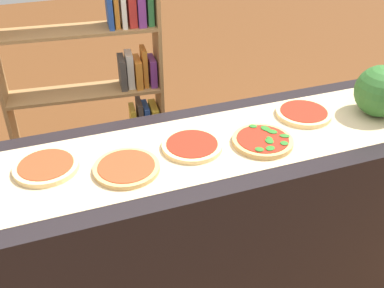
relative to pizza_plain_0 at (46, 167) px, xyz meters
name	(u,v)px	position (x,y,z in m)	size (l,w,h in m)	color
counter	(192,232)	(0.57, -0.05, -0.48)	(2.10, 0.64, 0.94)	black
parchment_paper	(192,148)	(0.57, -0.05, -0.01)	(1.97, 0.47, 0.00)	tan
pizza_plain_0	(46,167)	(0.00, 0.00, 0.00)	(0.25, 0.25, 0.02)	#E5C17F
pizza_plain_1	(127,168)	(0.28, -0.11, 0.00)	(0.25, 0.25, 0.02)	tan
pizza_plain_2	(192,145)	(0.57, -0.05, 0.00)	(0.25, 0.25, 0.02)	#E5C17F
pizza_spinach_3	(263,141)	(0.86, -0.12, 0.00)	(0.25, 0.25, 0.03)	tan
pizza_plain_4	(303,113)	(1.14, 0.03, 0.00)	(0.25, 0.25, 0.02)	#E5C17F
watermelon	(381,91)	(1.46, -0.07, 0.10)	(0.23, 0.23, 0.23)	#2D6628
bookshelf	(107,90)	(0.40, 0.97, -0.20)	(0.93, 0.31, 1.51)	#A87A47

